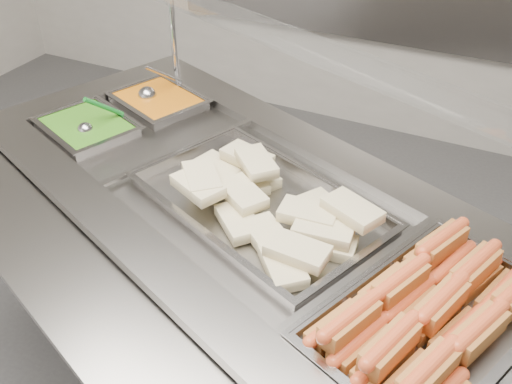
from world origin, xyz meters
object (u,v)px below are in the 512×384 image
at_px(pan_wraps, 258,208).
at_px(steam_counter, 246,301).
at_px(ladle, 148,94).
at_px(pan_hotdogs, 430,328).
at_px(sneeze_guard, 304,48).
at_px(serving_spoon, 89,126).

bearing_deg(pan_wraps, steam_counter, 157.96).
bearing_deg(ladle, pan_hotdogs, -27.73).
xyz_separation_m(steam_counter, ladle, (-0.59, 0.38, 0.46)).
relative_size(steam_counter, pan_hotdogs, 3.22).
bearing_deg(steam_counter, sneeze_guard, 67.97).
bearing_deg(serving_spoon, pan_wraps, -9.52).
relative_size(ladle, serving_spoon, 1.09).
distance_m(pan_hotdogs, serving_spoon, 1.27).
relative_size(sneeze_guard, ladle, 8.94).
xyz_separation_m(sneeze_guard, pan_wraps, (-0.03, -0.23, -0.40)).
xyz_separation_m(pan_wraps, serving_spoon, (-0.69, 0.12, 0.04)).
relative_size(steam_counter, ladle, 11.21).
xyz_separation_m(steam_counter, pan_wraps, (0.06, -0.02, 0.43)).
bearing_deg(pan_hotdogs, serving_spoon, 164.85).
xyz_separation_m(pan_wraps, ladle, (-0.65, 0.41, 0.03)).
bearing_deg(pan_hotdogs, pan_wraps, 157.96).
bearing_deg(serving_spoon, sneeze_guard, 8.89).
bearing_deg(ladle, sneeze_guard, -14.72).
relative_size(steam_counter, serving_spoon, 12.22).
distance_m(steam_counter, pan_wraps, 0.43).
height_order(pan_wraps, ladle, ladle).
bearing_deg(pan_hotdogs, steam_counter, 157.96).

